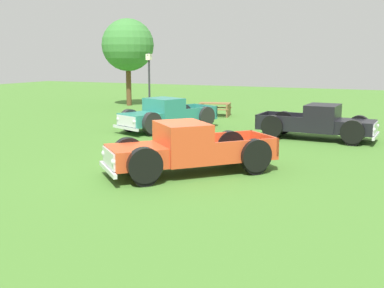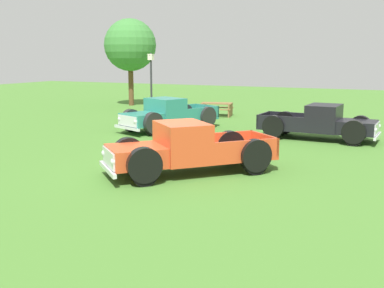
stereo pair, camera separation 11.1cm
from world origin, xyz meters
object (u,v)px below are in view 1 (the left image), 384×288
pickup_truck_foreground (180,150)px  picnic_table (215,108)px  trash_can (172,107)px  pickup_truck_behind_left (163,115)px  oak_tree_east (128,45)px  pickup_truck_behind_right (324,123)px  lamp_post_near (149,82)px

pickup_truck_foreground → picnic_table: (-4.33, 13.50, -0.25)m
trash_can → picnic_table: bearing=17.9°
pickup_truck_behind_left → oak_tree_east: bearing=129.7°
pickup_truck_behind_left → pickup_truck_behind_right: 7.35m
trash_can → oak_tree_east: 7.60m
pickup_truck_behind_right → picnic_table: 9.16m
pickup_truck_foreground → trash_can: (-6.76, 12.72, -0.27)m
pickup_truck_behind_left → oak_tree_east: size_ratio=0.88×
pickup_truck_foreground → pickup_truck_behind_left: bearing=121.6°
pickup_truck_behind_right → lamp_post_near: 12.14m
lamp_post_near → oak_tree_east: (-3.92, 3.94, 2.29)m
pickup_truck_foreground → oak_tree_east: 20.83m
lamp_post_near → picnic_table: bearing=12.8°
pickup_truck_behind_left → picnic_table: size_ratio=2.57×
pickup_truck_behind_left → trash_can: size_ratio=5.60×
picnic_table → oak_tree_east: 9.19m
pickup_truck_behind_right → lamp_post_near: bearing=156.7°
pickup_truck_behind_right → trash_can: 10.79m
pickup_truck_foreground → trash_can: 14.40m
trash_can → pickup_truck_behind_right: bearing=-26.9°
pickup_truck_foreground → trash_can: bearing=118.0°
pickup_truck_behind_left → oak_tree_east: oak_tree_east is taller
pickup_truck_behind_left → trash_can: 5.91m
picnic_table → pickup_truck_behind_right: bearing=-38.2°
lamp_post_near → trash_can: lamp_post_near is taller
pickup_truck_behind_right → pickup_truck_behind_left: bearing=-175.6°
picnic_table → oak_tree_east: oak_tree_east is taller
pickup_truck_behind_right → oak_tree_east: size_ratio=0.82×
lamp_post_near → trash_can: bearing=4.1°
pickup_truck_behind_left → pickup_truck_behind_right: bearing=4.4°
pickup_truck_behind_left → picnic_table: (0.14, 6.22, -0.24)m
oak_tree_east → picnic_table: bearing=-21.3°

